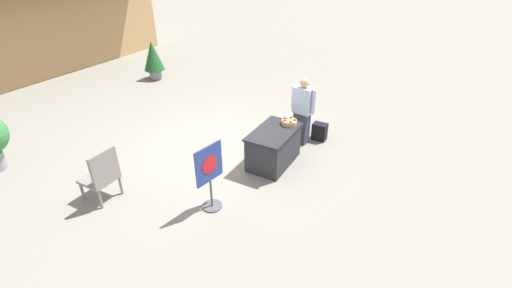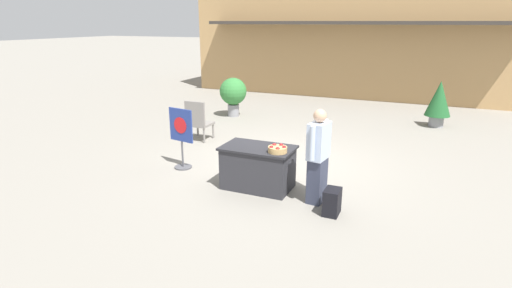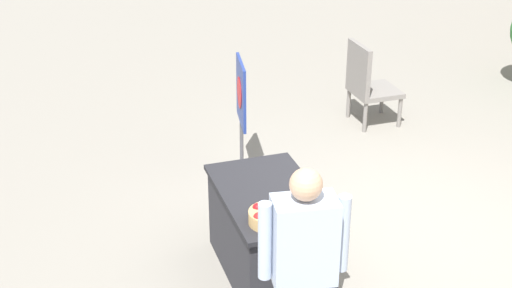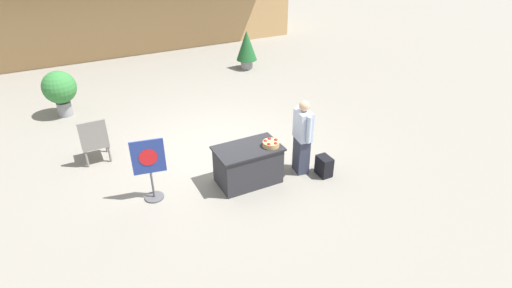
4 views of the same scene
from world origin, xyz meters
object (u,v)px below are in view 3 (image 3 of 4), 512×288
(apple_basket, at_px, (270,216))
(person_visitor, at_px, (303,274))
(display_table, at_px, (270,233))
(patio_chair, at_px, (367,82))
(poster_board, at_px, (241,113))

(apple_basket, relative_size, person_visitor, 0.20)
(display_table, distance_m, person_visitor, 1.23)
(display_table, xyz_separation_m, apple_basket, (0.43, -0.15, 0.45))
(apple_basket, distance_m, patio_chair, 3.80)
(display_table, height_order, person_visitor, person_visitor)
(poster_board, bearing_deg, person_visitor, 90.76)
(apple_basket, xyz_separation_m, patio_chair, (-3.01, 2.30, -0.29))
(apple_basket, bearing_deg, patio_chair, 142.59)
(display_table, distance_m, apple_basket, 0.64)
(apple_basket, height_order, patio_chair, patio_chair)
(apple_basket, bearing_deg, person_visitor, -1.24)
(person_visitor, height_order, patio_chair, person_visitor)
(display_table, bearing_deg, patio_chair, 140.16)
(display_table, bearing_deg, apple_basket, -19.02)
(display_table, bearing_deg, poster_board, 170.20)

